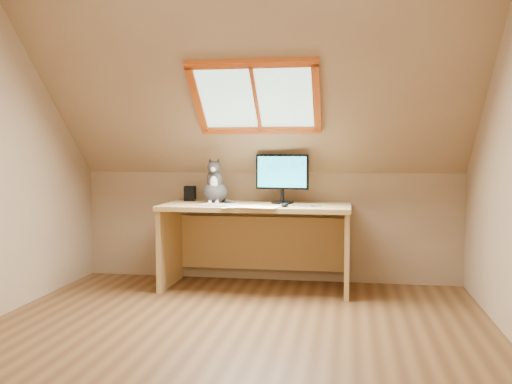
# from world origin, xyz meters

# --- Properties ---
(ground) EXTENTS (3.50, 3.50, 0.00)m
(ground) POSITION_xyz_m (0.00, 0.00, 0.00)
(ground) COLOR brown
(ground) RESTS_ON ground
(room_shell) EXTENTS (3.52, 3.52, 2.41)m
(room_shell) POSITION_xyz_m (0.00, -0.09, 1.43)
(room_shell) COLOR tan
(room_shell) RESTS_ON ground
(desk) EXTENTS (1.62, 0.71, 0.74)m
(desk) POSITION_xyz_m (-0.05, 1.45, 0.51)
(desk) COLOR tan
(desk) RESTS_ON ground
(monitor) EXTENTS (0.47, 0.20, 0.43)m
(monitor) POSITION_xyz_m (0.16, 1.49, 0.99)
(monitor) COLOR black
(monitor) RESTS_ON desk
(cat) EXTENTS (0.24, 0.28, 0.40)m
(cat) POSITION_xyz_m (-0.43, 1.44, 0.88)
(cat) COLOR #413C3A
(cat) RESTS_ON desk
(desk_speaker) EXTENTS (0.10, 0.10, 0.14)m
(desk_speaker) POSITION_xyz_m (-0.72, 1.63, 0.81)
(desk_speaker) COLOR black
(desk_speaker) RESTS_ON desk
(graphics_tablet) EXTENTS (0.34, 0.28, 0.01)m
(graphics_tablet) POSITION_xyz_m (-0.36, 1.20, 0.75)
(graphics_tablet) COLOR #B2B2B7
(graphics_tablet) RESTS_ON desk
(mouse) EXTENTS (0.07, 0.11, 0.03)m
(mouse) POSITION_xyz_m (0.22, 1.18, 0.76)
(mouse) COLOR black
(mouse) RESTS_ON desk
(papers) EXTENTS (0.35, 0.30, 0.01)m
(papers) POSITION_xyz_m (-0.07, 1.12, 0.74)
(papers) COLOR white
(papers) RESTS_ON desk
(cables) EXTENTS (0.51, 0.26, 0.01)m
(cables) POSITION_xyz_m (0.29, 1.26, 0.74)
(cables) COLOR silver
(cables) RESTS_ON desk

